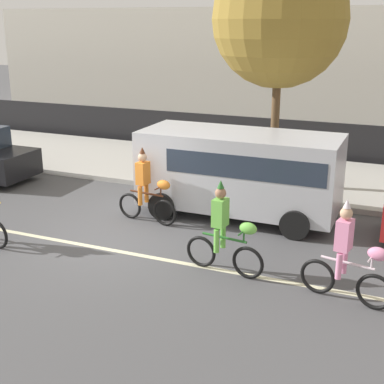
{
  "coord_description": "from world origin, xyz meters",
  "views": [
    {
      "loc": [
        6.02,
        -9.81,
        4.83
      ],
      "look_at": [
        1.39,
        1.2,
        1.0
      ],
      "focal_mm": 50.0,
      "sensor_mm": 36.0,
      "label": 1
    }
  ],
  "objects_px": {
    "parade_cyclist_pink": "(349,258)",
    "parked_van_silver": "(242,168)",
    "parade_cyclist_orange": "(147,190)",
    "pedestrian_onlooker": "(207,153)",
    "parade_cyclist_lime": "(225,234)"
  },
  "relations": [
    {
      "from": "parade_cyclist_pink",
      "to": "parked_van_silver",
      "type": "xyz_separation_m",
      "value": [
        -3.1,
        3.51,
        0.44
      ]
    },
    {
      "from": "parade_cyclist_orange",
      "to": "pedestrian_onlooker",
      "type": "relative_size",
      "value": 1.19
    },
    {
      "from": "parade_cyclist_orange",
      "to": "parked_van_silver",
      "type": "distance_m",
      "value": 2.46
    },
    {
      "from": "parked_van_silver",
      "to": "pedestrian_onlooker",
      "type": "bearing_deg",
      "value": 129.49
    },
    {
      "from": "parade_cyclist_lime",
      "to": "parade_cyclist_orange",
      "type": "bearing_deg",
      "value": 144.61
    },
    {
      "from": "parade_cyclist_lime",
      "to": "parade_cyclist_pink",
      "type": "bearing_deg",
      "value": -5.77
    },
    {
      "from": "parade_cyclist_orange",
      "to": "parked_van_silver",
      "type": "height_order",
      "value": "parked_van_silver"
    },
    {
      "from": "parked_van_silver",
      "to": "parade_cyclist_pink",
      "type": "bearing_deg",
      "value": -48.5
    },
    {
      "from": "pedestrian_onlooker",
      "to": "parade_cyclist_orange",
      "type": "bearing_deg",
      "value": -93.4
    },
    {
      "from": "parade_cyclist_orange",
      "to": "pedestrian_onlooker",
      "type": "xyz_separation_m",
      "value": [
        0.21,
        3.52,
        0.17
      ]
    },
    {
      "from": "parked_van_silver",
      "to": "parade_cyclist_orange",
      "type": "bearing_deg",
      "value": -146.79
    },
    {
      "from": "parade_cyclist_pink",
      "to": "parked_van_silver",
      "type": "bearing_deg",
      "value": 131.5
    },
    {
      "from": "parade_cyclist_lime",
      "to": "parked_van_silver",
      "type": "bearing_deg",
      "value": 102.26
    },
    {
      "from": "parade_cyclist_orange",
      "to": "parked_van_silver",
      "type": "xyz_separation_m",
      "value": [
        2.02,
        1.32,
        0.44
      ]
    },
    {
      "from": "parade_cyclist_lime",
      "to": "parade_cyclist_pink",
      "type": "height_order",
      "value": "same"
    }
  ]
}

